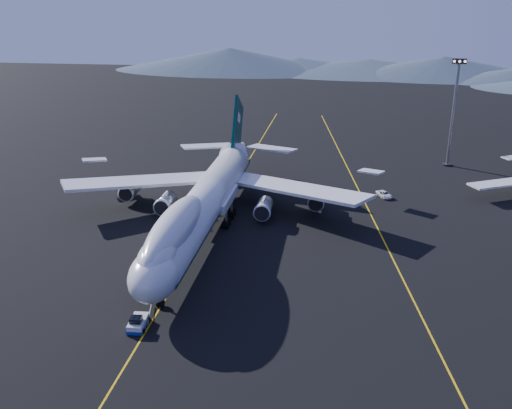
# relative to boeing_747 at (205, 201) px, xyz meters

# --- Properties ---
(ground) EXTENTS (500.00, 500.00, 0.00)m
(ground) POSITION_rel_boeing_747_xyz_m (-0.00, -0.03, -5.81)
(ground) COLOR black
(ground) RESTS_ON ground
(taxiway_line_main) EXTENTS (0.25, 220.00, 0.01)m
(taxiway_line_main) POSITION_rel_boeing_747_xyz_m (-0.00, -0.03, -5.80)
(taxiway_line_main) COLOR #E0AD0D
(taxiway_line_main) RESTS_ON ground
(taxiway_line_side) EXTENTS (28.08, 198.09, 0.01)m
(taxiway_line_side) POSITION_rel_boeing_747_xyz_m (30.00, 9.97, -5.80)
(taxiway_line_side) COLOR #E0AD0D
(taxiway_line_side) RESTS_ON ground
(boeing_747) EXTENTS (59.62, 72.43, 19.37)m
(boeing_747) POSITION_rel_boeing_747_xyz_m (0.00, 0.00, 0.00)
(boeing_747) COLOR silver
(boeing_747) RESTS_ON ground
(pushback_tug) EXTENTS (2.57, 4.19, 1.76)m
(pushback_tug) POSITION_rel_boeing_747_xyz_m (-1.25, -31.89, -5.26)
(pushback_tug) COLOR silver
(pushback_tug) RESTS_ON ground
(service_van) EXTENTS (3.75, 4.86, 1.23)m
(service_van) POSITION_rel_boeing_747_xyz_m (32.71, 23.77, -5.20)
(service_van) COLOR white
(service_van) RESTS_ON ground
(floodlight_mast) EXTENTS (3.20, 2.40, 25.93)m
(floodlight_mast) POSITION_rel_boeing_747_xyz_m (49.65, 50.58, 7.33)
(floodlight_mast) COLOR black
(floodlight_mast) RESTS_ON ground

